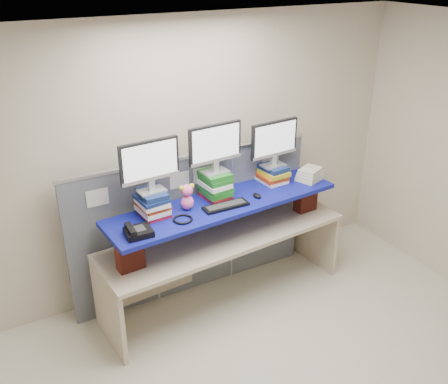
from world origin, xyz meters
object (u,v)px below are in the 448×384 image
desk_phone (138,232)px  keyboard (226,206)px  monitor_center (215,146)px  monitor_left (150,163)px  monitor_right (274,141)px  blue_board (224,203)px  desk (224,247)px

desk_phone → keyboard: bearing=7.8°
monitor_center → keyboard: 0.57m
monitor_left → monitor_right: (1.37, 0.11, -0.07)m
blue_board → monitor_center: size_ratio=4.25×
monitor_right → blue_board: bearing=-170.1°
monitor_right → desk: bearing=-170.1°
blue_board → desk_phone: 0.97m
monitor_right → keyboard: 0.88m
monitor_right → desk_phone: bearing=-171.3°
blue_board → monitor_left: (-0.70, 0.06, 0.53)m
desk → monitor_right: 1.18m
monitor_center → monitor_right: (0.70, 0.06, -0.09)m
desk → monitor_right: (0.67, 0.17, 0.96)m
monitor_left → monitor_right: bearing=0.0°
monitor_left → monitor_center: size_ratio=1.00×
desk → desk_phone: bearing=-172.1°
keyboard → monitor_right: bearing=22.3°
blue_board → keyboard: keyboard is taller
monitor_right → monitor_left: bearing=-180.0°
monitor_right → keyboard: monitor_right is taller
desk → desk_phone: 1.11m
monitor_left → monitor_center: 0.67m
desk_phone → monitor_center: bearing=21.3°
monitor_center → monitor_right: 0.71m
monitor_center → monitor_right: size_ratio=1.00×
monitor_left → keyboard: bearing=-19.6°
blue_board → desk_phone: (-0.94, -0.21, 0.06)m
monitor_center → desk_phone: monitor_center is taller
desk → blue_board: size_ratio=1.10×
desk → monitor_right: monitor_right is taller
blue_board → monitor_center: bearing=99.3°
desk → monitor_left: 1.24m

